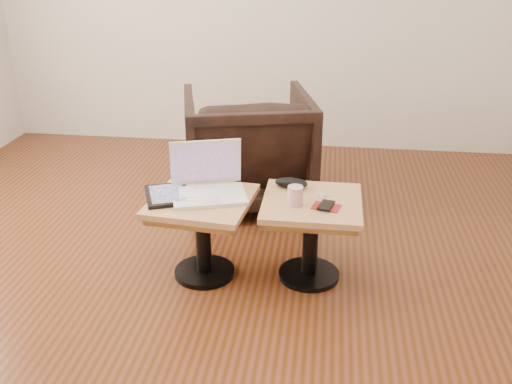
# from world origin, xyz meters

# --- Properties ---
(room_shell) EXTENTS (4.52, 4.52, 2.71)m
(room_shell) POSITION_xyz_m (0.00, 0.00, 1.35)
(room_shell) COLOR #42250C
(room_shell) RESTS_ON ground
(side_table_left) EXTENTS (0.53, 0.53, 0.44)m
(side_table_left) POSITION_xyz_m (-0.12, 0.14, 0.33)
(side_table_left) COLOR black
(side_table_left) RESTS_ON ground
(side_table_right) EXTENTS (0.49, 0.49, 0.44)m
(side_table_right) POSITION_xyz_m (0.42, 0.18, 0.33)
(side_table_right) COLOR black
(side_table_right) RESTS_ON ground
(laptop) EXTENTS (0.43, 0.37, 0.26)m
(laptop) POSITION_xyz_m (-0.10, 0.19, 0.49)
(laptop) COLOR white
(laptop) RESTS_ON side_table_left
(tablet) EXTENTS (0.30, 0.33, 0.02)m
(tablet) POSITION_xyz_m (-0.30, 0.13, 0.45)
(tablet) COLOR black
(tablet) RESTS_ON side_table_left
(charging_adapter) EXTENTS (0.05, 0.05, 0.03)m
(charging_adapter) POSITION_xyz_m (-0.26, 0.35, 0.45)
(charging_adapter) COLOR white
(charging_adapter) RESTS_ON side_table_left
(glasses_case) EXTENTS (0.18, 0.09, 0.05)m
(glasses_case) POSITION_xyz_m (0.31, 0.33, 0.47)
(glasses_case) COLOR black
(glasses_case) RESTS_ON side_table_right
(striped_cup) EXTENTS (0.08, 0.08, 0.10)m
(striped_cup) POSITION_xyz_m (0.34, 0.12, 0.49)
(striped_cup) COLOR #D55B8E
(striped_cup) RESTS_ON side_table_right
(earbuds_tangle) EXTENTS (0.06, 0.05, 0.01)m
(earbuds_tangle) POSITION_xyz_m (0.47, 0.24, 0.45)
(earbuds_tangle) COLOR white
(earbuds_tangle) RESTS_ON side_table_right
(phone_on_sleeve) EXTENTS (0.15, 0.13, 0.02)m
(phone_on_sleeve) POSITION_xyz_m (0.49, 0.11, 0.45)
(phone_on_sleeve) COLOR maroon
(phone_on_sleeve) RESTS_ON side_table_right
(armchair) EXTENTS (0.97, 0.99, 0.74)m
(armchair) POSITION_xyz_m (-0.03, 1.10, 0.37)
(armchair) COLOR black
(armchair) RESTS_ON ground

